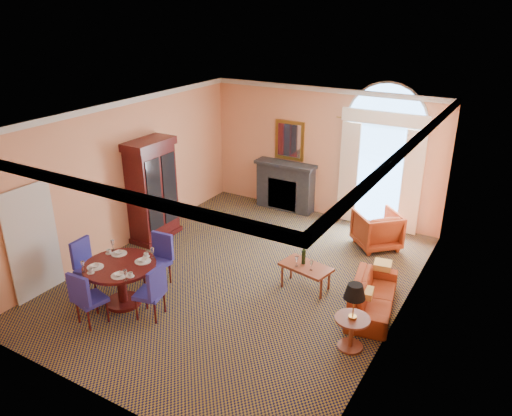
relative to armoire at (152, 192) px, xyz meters
The scene contains 12 objects.
ground 2.99m from the armoire, 11.09° to the right, with size 7.50×7.50×0.00m, color #121439.
room_envelope 3.04m from the armoire, ahead, with size 6.04×7.52×3.45m.
armoire is the anchor object (origin of this frame).
dining_table 2.82m from the armoire, 60.99° to the right, with size 1.27×1.27×1.00m.
dining_chair_north 2.14m from the armoire, 46.15° to the right, with size 0.49×0.50×1.00m.
dining_chair_south 3.50m from the armoire, 67.72° to the right, with size 0.53×0.53×1.00m.
dining_chair_east 3.31m from the armoire, 49.19° to the right, with size 0.54×0.54×1.00m.
dining_chair_west 2.47m from the armoire, 80.18° to the right, with size 0.56×0.56×1.00m.
sofa 5.35m from the armoire, ahead, with size 1.81×0.71×0.53m, color #9E3D1C.
armchair 5.06m from the armoire, 24.49° to the left, with size 0.88×0.91×0.83m, color #9E3D1C.
coffee_table 4.01m from the armoire, ahead, with size 1.03×0.70×0.85m.
side_table 5.55m from the armoire, 16.05° to the right, with size 0.55×0.55×1.13m.
Camera 1 is at (4.56, -7.29, 5.08)m, focal length 35.00 mm.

